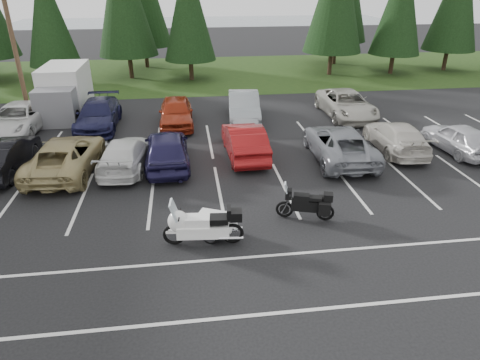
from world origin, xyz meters
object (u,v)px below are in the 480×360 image
at_px(car_near_2, 66,156).
at_px(car_near_5, 244,141).
at_px(car_far_2, 176,112).
at_px(car_near_6, 339,144).
at_px(car_near_7, 396,137).
at_px(car_near_4, 167,149).
at_px(car_far_1, 98,115).
at_px(utility_pole, 13,39).
at_px(touring_motorcycle, 203,223).
at_px(car_near_1, 4,156).
at_px(car_far_0, 18,118).
at_px(cargo_trailer, 215,226).
at_px(car_near_3, 126,154).
at_px(car_far_4, 346,104).
at_px(car_far_3, 244,107).
at_px(box_truck, 63,93).
at_px(car_near_8, 459,138).
at_px(adventure_motorcycle, 305,202).

relative_size(car_near_2, car_near_5, 1.15).
xyz_separation_m(car_near_5, car_far_2, (-3.25, 5.11, 0.01)).
height_order(car_near_6, car_near_7, car_near_6).
xyz_separation_m(car_near_4, car_far_1, (-3.97, 5.92, -0.06)).
bearing_deg(car_near_6, utility_pole, -24.10).
xyz_separation_m(car_near_5, touring_motorcycle, (-2.36, -7.22, 0.01)).
bearing_deg(car_near_1, car_far_0, -75.51).
relative_size(car_near_2, cargo_trailer, 3.21).
height_order(car_near_4, car_far_0, car_near_4).
distance_m(car_near_3, car_near_7, 13.01).
distance_m(car_near_2, car_far_0, 7.11).
bearing_deg(car_far_4, cargo_trailer, -126.38).
relative_size(car_far_0, cargo_trailer, 3.19).
distance_m(car_near_2, car_far_3, 10.79).
xyz_separation_m(box_truck, car_near_4, (6.39, -8.50, -0.62)).
bearing_deg(car_near_8, car_near_4, -5.85).
bearing_deg(car_far_2, adventure_motorcycle, -68.10).
xyz_separation_m(utility_pole, touring_motorcycle, (9.67, -14.56, -3.90)).
height_order(car_far_3, touring_motorcycle, car_far_3).
distance_m(car_near_4, car_far_4, 12.37).
bearing_deg(car_near_4, car_near_8, 177.39).
relative_size(car_near_4, car_far_3, 0.96).
xyz_separation_m(car_near_6, touring_motorcycle, (-6.74, -6.30, 0.03)).
relative_size(car_near_2, touring_motorcycle, 1.90).
distance_m(car_near_3, car_near_6, 9.86).
relative_size(car_near_2, car_near_4, 1.13).
bearing_deg(car_far_3, car_far_2, -169.15).
height_order(car_near_6, car_far_0, car_near_6).
bearing_deg(car_far_0, car_near_1, -73.65).
height_order(car_near_2, car_far_4, car_far_4).
xyz_separation_m(car_near_7, car_far_1, (-15.14, 5.49, 0.06)).
distance_m(car_near_4, car_near_7, 11.17).
bearing_deg(car_far_0, car_far_1, 5.14).
distance_m(car_near_7, car_far_4, 5.75).
bearing_deg(car_far_0, adventure_motorcycle, -36.24).
bearing_deg(car_near_2, car_near_5, -170.69).
relative_size(touring_motorcycle, adventure_motorcycle, 1.26).
height_order(box_truck, car_far_4, box_truck).
distance_m(touring_motorcycle, adventure_motorcycle, 3.85).
relative_size(car_near_5, car_far_2, 1.02).
relative_size(utility_pole, car_near_8, 2.13).
bearing_deg(cargo_trailer, car_near_6, 67.44).
height_order(box_truck, car_far_0, box_truck).
xyz_separation_m(box_truck, car_near_1, (-0.67, -8.26, -0.68)).
relative_size(car_near_2, car_far_3, 1.09).
xyz_separation_m(car_near_1, car_near_5, (10.70, 0.42, 0.01)).
distance_m(box_truck, car_near_4, 10.65).
relative_size(car_near_1, touring_motorcycle, 1.63).
height_order(box_truck, car_near_8, box_truck).
bearing_deg(car_far_0, car_near_2, -52.72).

